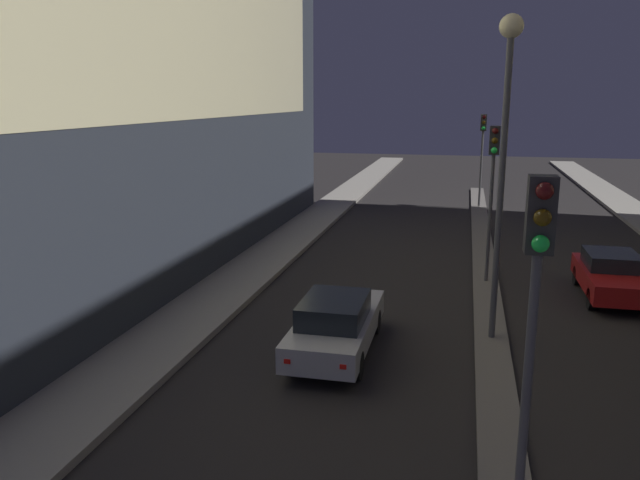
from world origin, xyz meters
The scene contains 7 objects.
median_strip centered at (0.00, 20.39, 0.07)m, with size 0.83×38.79×0.13m.
traffic_light_near centered at (0.00, 4.03, 3.83)m, with size 0.32×0.42×5.07m.
traffic_light_mid centered at (0.00, 17.26, 3.83)m, with size 0.32×0.42×5.07m.
traffic_light_far centered at (0.00, 32.19, 3.83)m, with size 0.32×0.42×5.07m.
street_lamp centered at (0.00, 12.16, 5.65)m, with size 0.56×0.56×7.80m.
car_left_lane centered at (-3.71, 10.58, 0.74)m, with size 1.71×4.56×1.46m.
car_right_lane centered at (3.71, 16.72, 0.72)m, with size 1.75×4.10×1.38m.
Camera 1 is at (-0.87, -3.34, 6.06)m, focal length 35.00 mm.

